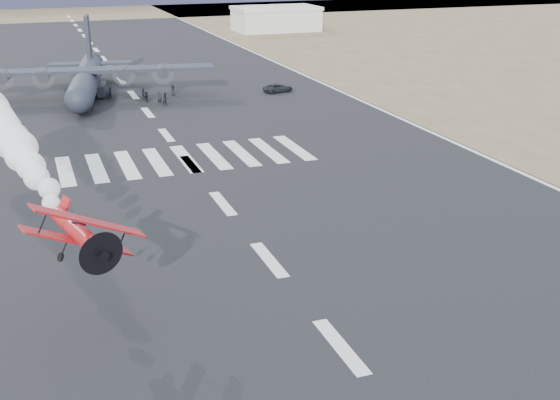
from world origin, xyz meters
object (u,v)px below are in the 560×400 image
hangar_right (276,18)px  support_vehicle (278,88)px  crew_f (146,97)px  crew_a (108,94)px  crew_g (159,98)px  crew_b (111,93)px  crew_h (165,99)px  transport_aircraft (86,78)px  crew_e (173,90)px  crew_c (91,105)px  crew_d (143,94)px  aerobatic_biplane (79,233)px

hangar_right → support_vehicle: bearing=-109.6°
crew_f → crew_a: bearing=-86.8°
crew_a → crew_g: crew_g is taller
hangar_right → crew_b: size_ratio=11.93×
crew_a → crew_b: crew_a is taller
crew_h → support_vehicle: bearing=4.3°
transport_aircraft → crew_a: bearing=-48.5°
support_vehicle → crew_e: crew_e is taller
crew_c → support_vehicle: bearing=-179.9°
crew_c → hangar_right: bearing=-131.8°
crew_d → crew_e: crew_d is taller
crew_h → aerobatic_biplane: bearing=-112.5°
crew_e → crew_g: bearing=148.5°
support_vehicle → crew_d: size_ratio=2.71×
crew_d → crew_g: size_ratio=0.94×
transport_aircraft → crew_b: transport_aircraft is taller
crew_h → crew_e: bearing=62.9°
crew_c → crew_b: bearing=-123.0°
transport_aircraft → crew_g: bearing=-35.6°
support_vehicle → crew_g: (-18.14, -2.23, 0.26)m
transport_aircraft → crew_f: size_ratio=23.09×
crew_b → crew_g: size_ratio=0.97×
hangar_right → crew_e: (-40.60, -68.40, -2.22)m
crew_b → crew_d: size_ratio=1.03×
crew_f → crew_g: size_ratio=0.88×
crew_d → crew_b: bearing=58.9°
transport_aircraft → aerobatic_biplane: bearing=-86.1°
crew_c → crew_h: 9.79m
support_vehicle → crew_a: (-24.49, 2.71, 0.24)m
crew_a → transport_aircraft: bearing=104.6°
crew_c → crew_g: 9.25m
crew_d → crew_h: (2.20, -4.72, 0.07)m
transport_aircraft → crew_d: (7.13, -5.23, -1.86)m
aerobatic_biplane → crew_d: bearing=68.2°
crew_e → crew_c: bearing=114.8°
hangar_right → crew_f: (-45.03, -71.62, -2.23)m
crew_b → crew_e: size_ratio=1.09×
support_vehicle → crew_d: (-19.76, 1.32, 0.21)m
crew_d → crew_f: bearing=-178.7°
support_vehicle → crew_e: bearing=65.8°
crew_a → crew_b: bearing=41.9°
aerobatic_biplane → crew_h: bearing=65.1°
hangar_right → crew_g: hangar_right is taller
hangar_right → crew_c: (-52.75, -74.51, -2.18)m
crew_f → crew_g: (1.48, -1.96, 0.11)m
hangar_right → crew_f: hangar_right is taller
support_vehicle → crew_f: size_ratio=2.90×
support_vehicle → crew_h: crew_h is taller
crew_b → crew_e: (8.81, -0.57, -0.07)m
aerobatic_biplane → crew_f: size_ratio=4.04×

